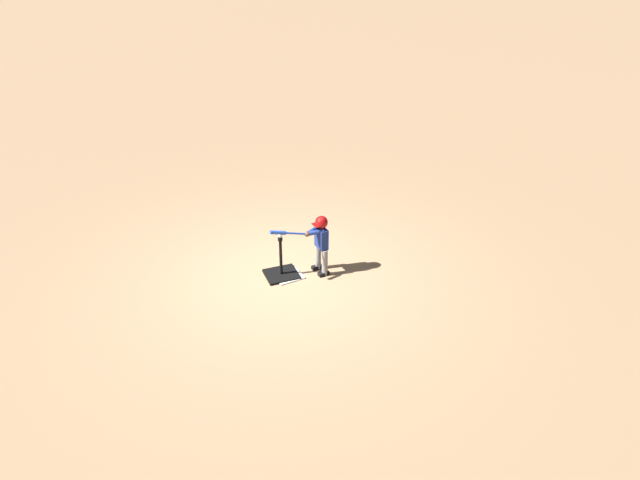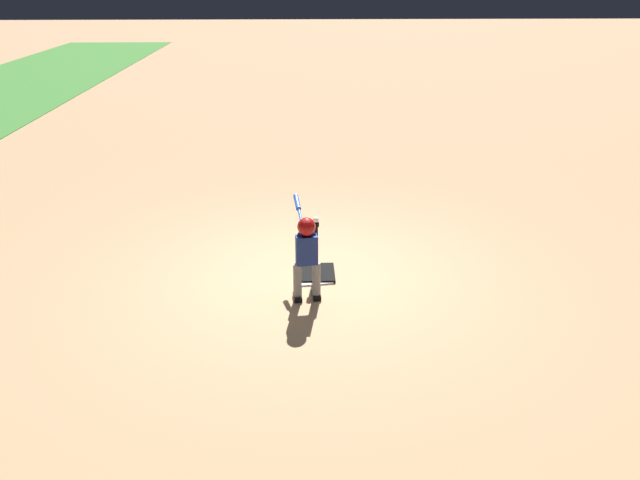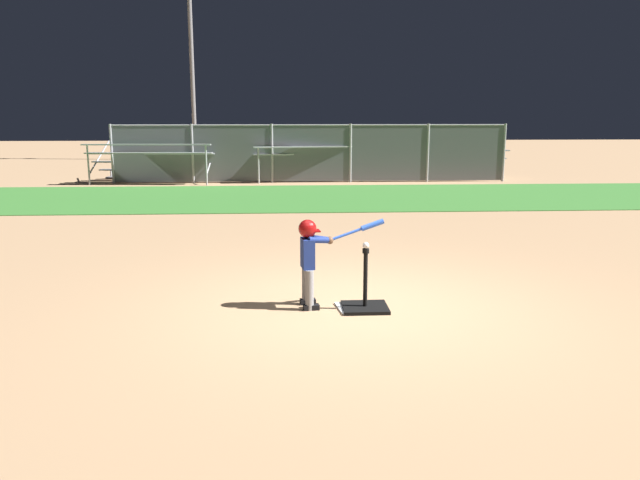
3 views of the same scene
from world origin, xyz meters
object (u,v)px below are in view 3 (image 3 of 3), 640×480
at_px(bleachers_far_left, 445,163).
at_px(bleachers_center, 306,162).
at_px(batting_tee, 365,303).
at_px(batter_child, 311,252).
at_px(bleachers_right_center, 156,162).
at_px(baseball, 366,245).

bearing_deg(bleachers_far_left, bleachers_center, -176.27).
height_order(batting_tee, batter_child, batter_child).
height_order(bleachers_right_center, bleachers_center, bleachers_right_center).
bearing_deg(batting_tee, bleachers_right_center, 110.14).
height_order(bleachers_center, bleachers_far_left, bleachers_center).
height_order(bleachers_right_center, bleachers_far_left, bleachers_right_center).
distance_m(batter_child, bleachers_right_center, 14.39).
height_order(batting_tee, baseball, baseball).
bearing_deg(batting_tee, bleachers_center, 90.71).
relative_size(baseball, bleachers_right_center, 0.02).
bearing_deg(bleachers_right_center, bleachers_center, 6.00).
distance_m(baseball, bleachers_center, 14.33).
xyz_separation_m(batter_child, bleachers_far_left, (5.27, 14.51, -0.15)).
bearing_deg(bleachers_center, bleachers_far_left, 3.73).
distance_m(bleachers_right_center, bleachers_far_left, 9.77).
bearing_deg(bleachers_right_center, batting_tee, -69.86).
xyz_separation_m(batting_tee, bleachers_right_center, (-5.07, 13.81, 0.55)).
xyz_separation_m(batter_child, bleachers_right_center, (-4.46, 13.69, -0.01)).
distance_m(batting_tee, bleachers_right_center, 14.72).
distance_m(baseball, bleachers_right_center, 14.71).
relative_size(bleachers_right_center, bleachers_center, 1.05).
height_order(batter_child, bleachers_far_left, batter_child).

